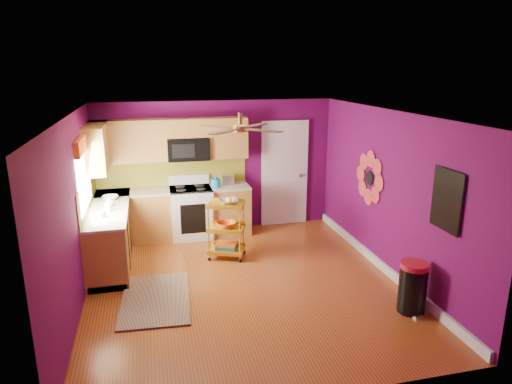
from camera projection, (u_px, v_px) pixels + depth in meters
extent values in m
plane|color=brown|center=(244.00, 284.00, 6.75)|extent=(5.00, 5.00, 0.00)
cube|color=#5C0A4F|center=(217.00, 167.00, 8.76)|extent=(4.50, 0.04, 2.50)
cube|color=#5C0A4F|center=(302.00, 283.00, 4.07)|extent=(4.50, 0.04, 2.50)
cube|color=#5C0A4F|center=(74.00, 215.00, 5.91)|extent=(0.04, 5.00, 2.50)
cube|color=#5C0A4F|center=(389.00, 193.00, 6.92)|extent=(0.04, 5.00, 2.50)
cube|color=silver|center=(243.00, 114.00, 6.08)|extent=(4.50, 5.00, 0.04)
cube|color=white|center=(381.00, 265.00, 7.23)|extent=(0.05, 4.90, 0.14)
cube|color=#966329|center=(111.00, 235.00, 7.46)|extent=(0.60, 2.30, 0.90)
cube|color=#966329|center=(175.00, 214.00, 8.50)|extent=(2.80, 0.60, 0.90)
cube|color=beige|center=(108.00, 208.00, 7.33)|extent=(0.63, 2.30, 0.04)
cube|color=beige|center=(174.00, 190.00, 8.37)|extent=(2.80, 0.63, 0.04)
cube|color=black|center=(113.00, 257.00, 7.56)|extent=(0.54, 2.30, 0.10)
cube|color=black|center=(176.00, 234.00, 8.61)|extent=(2.80, 0.54, 0.10)
cube|color=white|center=(191.00, 213.00, 8.53)|extent=(0.76, 0.66, 0.92)
cube|color=black|center=(190.00, 189.00, 8.41)|extent=(0.76, 0.62, 0.03)
cube|color=white|center=(189.00, 179.00, 8.64)|extent=(0.76, 0.06, 0.18)
cube|color=black|center=(193.00, 219.00, 8.23)|extent=(0.45, 0.02, 0.55)
cube|color=#966329|center=(129.00, 141.00, 8.09)|extent=(1.32, 0.33, 0.75)
cube|color=#966329|center=(228.00, 138.00, 8.49)|extent=(0.72, 0.33, 0.75)
cube|color=#966329|center=(187.00, 128.00, 8.27)|extent=(0.76, 0.33, 0.34)
cube|color=#966329|center=(97.00, 147.00, 7.52)|extent=(0.33, 1.30, 0.75)
cube|color=black|center=(188.00, 149.00, 8.34)|extent=(0.76, 0.38, 0.40)
cube|color=olive|center=(172.00, 172.00, 8.57)|extent=(2.80, 0.01, 0.51)
cube|color=olive|center=(87.00, 192.00, 7.19)|extent=(0.01, 2.30, 0.51)
cube|color=white|center=(83.00, 175.00, 6.82)|extent=(0.03, 1.20, 1.00)
cube|color=orange|center=(82.00, 143.00, 6.70)|extent=(0.08, 1.35, 0.22)
cube|color=white|center=(284.00, 174.00, 9.10)|extent=(0.85, 0.04, 2.05)
cube|color=white|center=(285.00, 175.00, 9.08)|extent=(0.95, 0.02, 2.15)
sphere|color=#BF8C3F|center=(300.00, 175.00, 9.12)|extent=(0.07, 0.07, 0.07)
cylinder|color=black|center=(369.00, 178.00, 7.45)|extent=(0.01, 0.24, 0.24)
cube|color=#167492|center=(448.00, 200.00, 5.52)|extent=(0.03, 0.52, 0.72)
cube|color=black|center=(446.00, 200.00, 5.52)|extent=(0.01, 0.56, 0.76)
cylinder|color=#BF8C3F|center=(240.00, 118.00, 6.29)|extent=(0.06, 0.06, 0.16)
cylinder|color=#BF8C3F|center=(240.00, 129.00, 6.32)|extent=(0.20, 0.20, 0.08)
cube|color=#4C2D19|center=(255.00, 126.00, 6.64)|extent=(0.47, 0.47, 0.01)
cube|color=#4C2D19|center=(218.00, 127.00, 6.52)|extent=(0.47, 0.47, 0.01)
cube|color=#4C2D19|center=(224.00, 132.00, 6.01)|extent=(0.47, 0.47, 0.01)
cube|color=#4C2D19|center=(264.00, 131.00, 6.13)|extent=(0.47, 0.47, 0.01)
cube|color=black|center=(156.00, 299.00, 6.30)|extent=(1.01, 1.55, 0.02)
cylinder|color=gold|center=(208.00, 233.00, 7.43)|extent=(0.03, 0.03, 0.90)
cylinder|color=gold|center=(240.00, 234.00, 7.36)|extent=(0.03, 0.03, 0.90)
cylinder|color=gold|center=(213.00, 225.00, 7.77)|extent=(0.03, 0.03, 0.90)
cylinder|color=gold|center=(243.00, 227.00, 7.71)|extent=(0.03, 0.03, 0.90)
sphere|color=black|center=(209.00, 259.00, 7.55)|extent=(0.06, 0.06, 0.06)
sphere|color=black|center=(240.00, 261.00, 7.49)|extent=(0.06, 0.06, 0.06)
sphere|color=black|center=(214.00, 250.00, 7.90)|extent=(0.06, 0.06, 0.06)
sphere|color=black|center=(244.00, 252.00, 7.83)|extent=(0.06, 0.06, 0.06)
cube|color=gold|center=(226.00, 205.00, 7.45)|extent=(0.70, 0.61, 0.03)
cube|color=gold|center=(226.00, 229.00, 7.56)|extent=(0.70, 0.61, 0.03)
cube|color=gold|center=(227.00, 250.00, 7.67)|extent=(0.70, 0.61, 0.03)
imported|color=beige|center=(229.00, 202.00, 7.43)|extent=(0.41, 0.41, 0.08)
sphere|color=yellow|center=(229.00, 200.00, 7.42)|extent=(0.11, 0.11, 0.11)
imported|color=orange|center=(226.00, 225.00, 7.55)|extent=(0.43, 0.43, 0.10)
cube|color=navy|center=(227.00, 248.00, 7.66)|extent=(0.41, 0.36, 0.04)
cube|color=#267233|center=(227.00, 246.00, 7.65)|extent=(0.41, 0.36, 0.04)
cube|color=orange|center=(227.00, 244.00, 7.64)|extent=(0.41, 0.36, 0.03)
cylinder|color=black|center=(412.00, 290.00, 5.93)|extent=(0.42, 0.42, 0.62)
cylinder|color=red|center=(415.00, 266.00, 5.84)|extent=(0.36, 0.36, 0.07)
cube|color=beige|center=(418.00, 317.00, 5.84)|extent=(0.13, 0.08, 0.03)
cylinder|color=#1679A7|center=(216.00, 183.00, 8.45)|extent=(0.18, 0.18, 0.16)
sphere|color=#1679A7|center=(216.00, 178.00, 8.42)|extent=(0.06, 0.06, 0.06)
cube|color=beige|center=(228.00, 180.00, 8.67)|extent=(0.22, 0.15, 0.18)
imported|color=#EA3F72|center=(108.00, 205.00, 7.05)|extent=(0.09, 0.09, 0.20)
imported|color=white|center=(110.00, 201.00, 7.31)|extent=(0.13, 0.13, 0.17)
imported|color=white|center=(110.00, 198.00, 7.68)|extent=(0.26, 0.26, 0.06)
imported|color=white|center=(102.00, 214.00, 6.81)|extent=(0.12, 0.12, 0.09)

